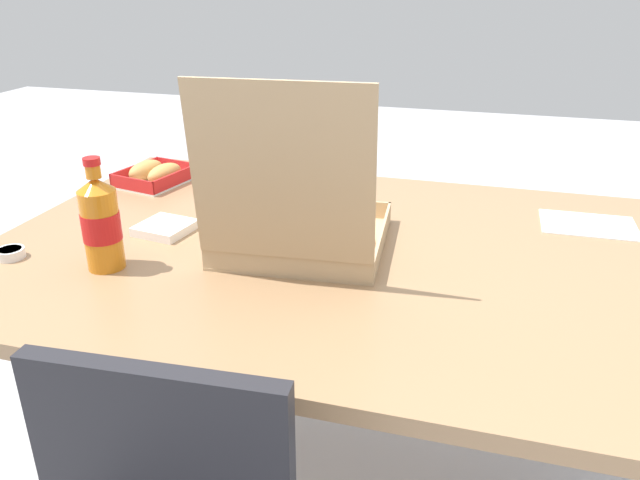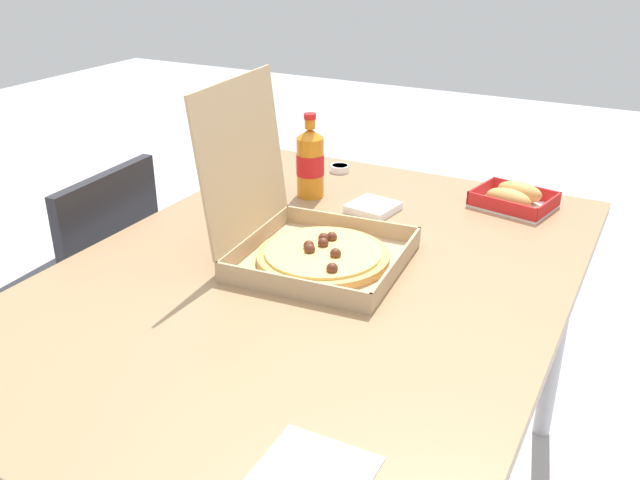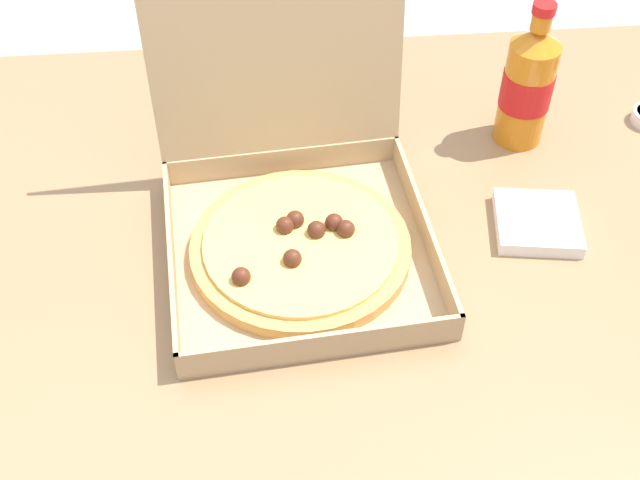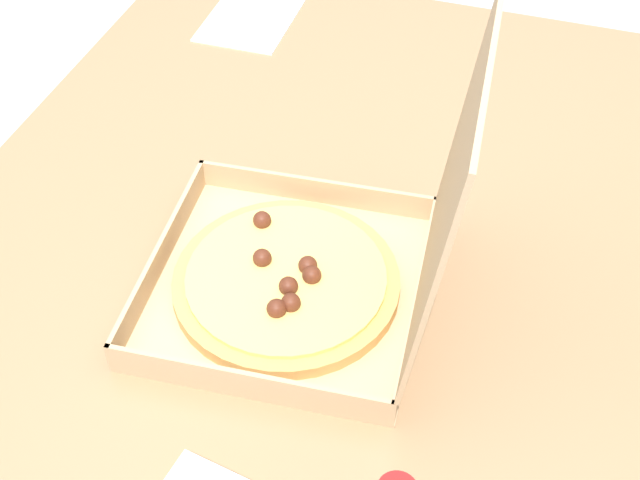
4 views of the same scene
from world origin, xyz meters
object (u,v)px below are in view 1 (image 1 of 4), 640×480
(pizza_box_open, at_px, (301,227))
(dipping_sauce_cup, at_px, (10,253))
(paper_menu, at_px, (588,225))
(cola_bottle, at_px, (101,223))
(napkin_pile, at_px, (165,228))
(bread_side_box, at_px, (155,174))

(pizza_box_open, height_order, dipping_sauce_cup, pizza_box_open)
(dipping_sauce_cup, bearing_deg, paper_menu, -156.09)
(paper_menu, bearing_deg, dipping_sauce_cup, 23.11)
(pizza_box_open, xyz_separation_m, paper_menu, (-0.59, -0.31, -0.05))
(cola_bottle, bearing_deg, napkin_pile, -96.69)
(bread_side_box, bearing_deg, paper_menu, 179.70)
(dipping_sauce_cup, bearing_deg, napkin_pile, -138.36)
(cola_bottle, bearing_deg, dipping_sauce_cup, 4.50)
(pizza_box_open, distance_m, bread_side_box, 0.61)
(paper_menu, xyz_separation_m, dipping_sauce_cup, (1.15, 0.51, 0.01))
(bread_side_box, xyz_separation_m, dipping_sauce_cup, (0.04, 0.52, -0.01))
(napkin_pile, relative_size, dipping_sauce_cup, 1.96)
(napkin_pile, bearing_deg, pizza_box_open, 178.23)
(cola_bottle, bearing_deg, pizza_box_open, -152.12)
(paper_menu, distance_m, dipping_sauce_cup, 1.26)
(dipping_sauce_cup, bearing_deg, bread_side_box, -94.26)
(pizza_box_open, relative_size, paper_menu, 1.91)
(pizza_box_open, xyz_separation_m, cola_bottle, (0.35, 0.18, 0.04))
(bread_side_box, bearing_deg, dipping_sauce_cup, 85.74)
(pizza_box_open, height_order, bread_side_box, pizza_box_open)
(pizza_box_open, bearing_deg, dipping_sauce_cup, 19.66)
(napkin_pile, bearing_deg, bread_side_box, -57.28)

